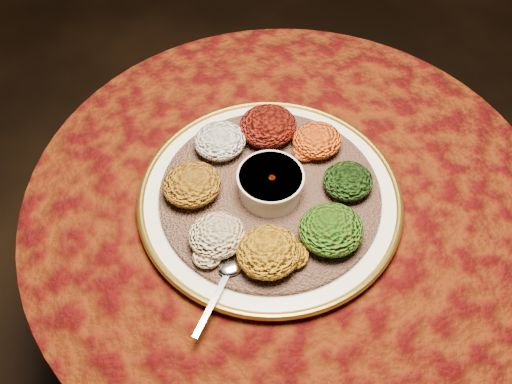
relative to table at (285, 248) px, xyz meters
name	(u,v)px	position (x,y,z in m)	size (l,w,h in m)	color
table	(285,248)	(0.00, 0.00, 0.00)	(0.96, 0.96, 0.73)	black
platter	(270,198)	(-0.04, 0.00, 0.19)	(0.48, 0.48, 0.02)	white
injera	(270,194)	(-0.04, 0.00, 0.20)	(0.39, 0.39, 0.01)	brown
stew_bowl	(270,183)	(-0.04, 0.00, 0.24)	(0.12, 0.12, 0.05)	silver
spoon	(228,273)	(-0.16, -0.12, 0.21)	(0.11, 0.11, 0.01)	silver
portion_ayib	(220,141)	(-0.09, 0.13, 0.23)	(0.10, 0.09, 0.05)	white
portion_kitfo	(268,126)	(0.01, 0.13, 0.23)	(0.11, 0.10, 0.05)	black
portion_tikil	(317,140)	(0.08, 0.07, 0.23)	(0.09, 0.09, 0.04)	#C27910
portion_gomen	(348,181)	(0.09, -0.04, 0.23)	(0.09, 0.08, 0.04)	black
portion_mixveg	(331,230)	(0.02, -0.12, 0.23)	(0.11, 0.10, 0.05)	#A8370A
portion_kik	(269,252)	(-0.09, -0.12, 0.23)	(0.10, 0.10, 0.05)	#BF7D10
portion_timatim	(217,235)	(-0.16, -0.06, 0.23)	(0.09, 0.09, 0.05)	maroon
portion_shiro	(192,184)	(-0.16, 0.05, 0.23)	(0.10, 0.10, 0.05)	#8D6311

